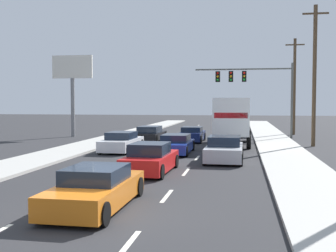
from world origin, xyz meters
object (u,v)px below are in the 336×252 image
Objects in this scene: car_navy at (192,135)px; traffic_signal_mast at (247,81)px; car_orange at (96,189)px; utility_pole_far at (294,85)px; roadside_billboard at (72,79)px; car_white at (122,142)px; car_black at (150,134)px; car_blue at (176,144)px; car_red at (151,159)px; utility_pole_mid at (314,74)px; box_truck at (233,118)px; car_silver at (224,150)px.

traffic_signal_mast is at bearing 47.34° from car_navy.
car_orange is 32.67m from utility_pole_far.
car_white is at bearing -54.05° from roadside_billboard.
car_black is 8.84m from car_blue.
car_black is at bearing 102.27° from car_red.
roadside_billboard is at bearing -163.76° from utility_pole_far.
car_white is 0.46× the size of utility_pole_mid.
roadside_billboard is at bearing -174.34° from traffic_signal_mast.
box_truck reaches higher than car_blue.
car_black is at bearing 176.33° from car_navy.
roadside_billboard is at bearing 113.84° from car_orange.
car_orange is at bearing -107.17° from car_silver.
traffic_signal_mast is at bearing 5.66° from roadside_billboard.
utility_pole_mid is at bearing -14.48° from roadside_billboard.
car_navy is 4.44m from box_truck.
car_orange is (3.13, -22.13, 0.00)m from car_black.
traffic_signal_mast is at bearing 81.99° from box_truck.
car_white reaches higher than car_black.
utility_pole_mid is (9.03, -2.14, 4.62)m from car_navy.
utility_pole_far is (9.09, 17.03, 4.28)m from car_blue.
car_white is at bearing -127.41° from utility_pole_far.
car_white reaches higher than car_blue.
car_white is 3.64m from car_blue.
car_blue is 0.49× the size of utility_pole_far.
traffic_signal_mast is (1.03, 7.30, 3.09)m from box_truck.
car_red is at bearing -90.02° from car_blue.
car_red is 26.45m from utility_pole_far.
car_silver reaches higher than car_navy.
car_red is at bearing -110.37° from utility_pole_far.
roadside_billboard is (-11.34, 18.53, 4.70)m from car_red.
roadside_billboard is at bearing 125.95° from car_white.
car_blue is at bearing -6.72° from car_white.
car_black is 1.00× the size of car_orange.
roadside_billboard reaches higher than traffic_signal_mast.
car_silver is 11.59m from utility_pole_mid.
car_red is (3.61, -7.87, 0.02)m from car_white.
traffic_signal_mast reaches higher than car_red.
traffic_signal_mast is (4.72, 26.63, 4.51)m from car_orange.
car_blue is 0.45× the size of utility_pole_mid.
car_orange is at bearing -90.97° from car_navy.
traffic_signal_mast is at bearing 85.16° from car_silver.
utility_pole_mid is (9.41, 19.77, 4.61)m from car_orange.
car_red is at bearing -77.73° from car_black.
traffic_signal_mast reaches higher than car_navy.
car_blue is 0.53× the size of traffic_signal_mast.
car_red is (3.39, -15.60, 0.04)m from car_black.
car_red is 6.54m from car_orange.
car_white reaches higher than car_navy.
box_truck reaches higher than car_navy.
car_orange is at bearing -100.81° from box_truck.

